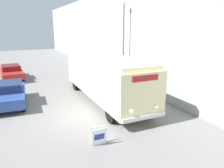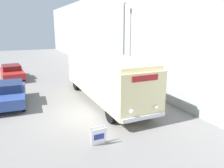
% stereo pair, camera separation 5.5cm
% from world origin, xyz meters
% --- Properties ---
extents(ground_plane, '(80.00, 80.00, 0.00)m').
position_xyz_m(ground_plane, '(0.00, 0.00, 0.00)').
color(ground_plane, slate).
extents(building_wall_right, '(0.30, 60.00, 8.39)m').
position_xyz_m(building_wall_right, '(5.99, 10.00, 4.20)').
color(building_wall_right, '#9EA3A8').
rests_on(building_wall_right, ground_plane).
extents(vintage_bus, '(2.57, 9.83, 3.11)m').
position_xyz_m(vintage_bus, '(2.21, 2.07, 1.78)').
color(vintage_bus, black).
rests_on(vintage_bus, ground_plane).
extents(sign_board, '(0.67, 0.31, 0.80)m').
position_xyz_m(sign_board, '(-0.36, -3.23, 0.39)').
color(sign_board, gray).
rests_on(sign_board, ground_plane).
extents(streetlamp, '(0.36, 0.36, 6.99)m').
position_xyz_m(streetlamp, '(5.22, 5.21, 4.48)').
color(streetlamp, '#595E60').
rests_on(streetlamp, ground_plane).
extents(parked_car_near, '(2.10, 4.48, 1.49)m').
position_xyz_m(parked_car_near, '(-3.76, 3.82, 0.76)').
color(parked_car_near, black).
rests_on(parked_car_near, ground_plane).
extents(parked_car_mid, '(2.25, 4.71, 1.38)m').
position_xyz_m(parked_car_mid, '(-3.56, 11.56, 0.71)').
color(parked_car_mid, black).
rests_on(parked_car_mid, ground_plane).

